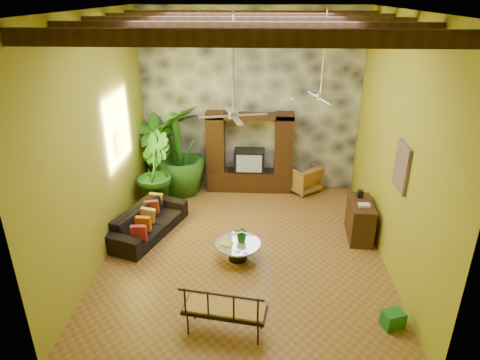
# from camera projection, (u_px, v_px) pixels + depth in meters

# --- Properties ---
(ground) EXTENTS (7.00, 7.00, 0.00)m
(ground) POSITION_uv_depth(u_px,v_px,m) (245.00, 249.00, 9.61)
(ground) COLOR brown
(ground) RESTS_ON ground
(ceiling) EXTENTS (6.00, 7.00, 0.02)m
(ceiling) POSITION_uv_depth(u_px,v_px,m) (246.00, 10.00, 7.58)
(ceiling) COLOR silver
(ceiling) RESTS_ON back_wall
(back_wall) EXTENTS (6.00, 0.02, 5.00)m
(back_wall) POSITION_uv_depth(u_px,v_px,m) (250.00, 102.00, 11.79)
(back_wall) COLOR #9A9523
(back_wall) RESTS_ON ground
(left_wall) EXTENTS (0.02, 7.00, 5.00)m
(left_wall) POSITION_uv_depth(u_px,v_px,m) (99.00, 141.00, 8.74)
(left_wall) COLOR #9A9523
(left_wall) RESTS_ON ground
(right_wall) EXTENTS (0.02, 7.00, 5.00)m
(right_wall) POSITION_uv_depth(u_px,v_px,m) (396.00, 146.00, 8.45)
(right_wall) COLOR #9A9523
(right_wall) RESTS_ON ground
(stone_accent_wall) EXTENTS (5.98, 0.10, 4.98)m
(stone_accent_wall) POSITION_uv_depth(u_px,v_px,m) (250.00, 102.00, 11.74)
(stone_accent_wall) COLOR #33343A
(stone_accent_wall) RESTS_ON ground
(ceiling_beams) EXTENTS (5.95, 5.36, 0.22)m
(ceiling_beams) POSITION_uv_depth(u_px,v_px,m) (246.00, 23.00, 7.67)
(ceiling_beams) COLOR black
(ceiling_beams) RESTS_ON ceiling
(entertainment_center) EXTENTS (2.40, 0.55, 2.30)m
(entertainment_center) POSITION_uv_depth(u_px,v_px,m) (249.00, 159.00, 12.08)
(entertainment_center) COLOR black
(entertainment_center) RESTS_ON ground
(ceiling_fan_front) EXTENTS (1.28, 1.28, 1.86)m
(ceiling_fan_front) POSITION_uv_depth(u_px,v_px,m) (234.00, 104.00, 7.87)
(ceiling_fan_front) COLOR #B6B5BA
(ceiling_fan_front) RESTS_ON ceiling
(ceiling_fan_back) EXTENTS (1.28, 1.28, 1.86)m
(ceiling_fan_back) POSITION_uv_depth(u_px,v_px,m) (321.00, 87.00, 9.25)
(ceiling_fan_back) COLOR #B6B5BA
(ceiling_fan_back) RESTS_ON ceiling
(wall_art_mask) EXTENTS (0.06, 0.32, 0.55)m
(wall_art_mask) POSITION_uv_depth(u_px,v_px,m) (118.00, 144.00, 9.81)
(wall_art_mask) COLOR gold
(wall_art_mask) RESTS_ON left_wall
(wall_art_painting) EXTENTS (0.06, 0.70, 0.90)m
(wall_art_painting) POSITION_uv_depth(u_px,v_px,m) (402.00, 167.00, 7.99)
(wall_art_painting) COLOR navy
(wall_art_painting) RESTS_ON right_wall
(sofa) EXTENTS (1.59, 2.43, 0.66)m
(sofa) POSITION_uv_depth(u_px,v_px,m) (148.00, 221.00, 10.08)
(sofa) COLOR black
(sofa) RESTS_ON ground
(wicker_armchair) EXTENTS (1.19, 1.19, 0.78)m
(wicker_armchair) POSITION_uv_depth(u_px,v_px,m) (303.00, 178.00, 12.26)
(wicker_armchair) COLOR olive
(wicker_armchair) RESTS_ON ground
(tall_plant_a) EXTENTS (1.37, 1.14, 2.22)m
(tall_plant_a) POSITION_uv_depth(u_px,v_px,m) (157.00, 154.00, 12.03)
(tall_plant_a) COLOR #24661B
(tall_plant_a) RESTS_ON ground
(tall_plant_b) EXTENTS (1.20, 1.33, 2.00)m
(tall_plant_b) POSITION_uv_depth(u_px,v_px,m) (154.00, 171.00, 11.16)
(tall_plant_b) COLOR #215D18
(tall_plant_b) RESTS_ON ground
(tall_plant_c) EXTENTS (1.92, 1.92, 2.53)m
(tall_plant_c) POSITION_uv_depth(u_px,v_px,m) (180.00, 151.00, 11.81)
(tall_plant_c) COLOR #29651A
(tall_plant_c) RESTS_ON ground
(coffee_table) EXTENTS (0.97, 0.97, 0.40)m
(coffee_table) POSITION_uv_depth(u_px,v_px,m) (238.00, 249.00, 9.15)
(coffee_table) COLOR black
(coffee_table) RESTS_ON ground
(centerpiece_plant) EXTENTS (0.38, 0.35, 0.36)m
(centerpiece_plant) POSITION_uv_depth(u_px,v_px,m) (242.00, 234.00, 9.09)
(centerpiece_plant) COLOR #1F641A
(centerpiece_plant) RESTS_ON coffee_table
(yellow_tray) EXTENTS (0.28, 0.23, 0.03)m
(yellow_tray) POSITION_uv_depth(u_px,v_px,m) (227.00, 244.00, 9.03)
(yellow_tray) COLOR yellow
(yellow_tray) RESTS_ON coffee_table
(iron_bench) EXTENTS (1.45, 0.72, 0.57)m
(iron_bench) POSITION_uv_depth(u_px,v_px,m) (224.00, 309.00, 7.00)
(iron_bench) COLOR black
(iron_bench) RESTS_ON ground
(side_console) EXTENTS (0.56, 1.15, 0.90)m
(side_console) POSITION_uv_depth(u_px,v_px,m) (360.00, 220.00, 9.91)
(side_console) COLOR #321910
(side_console) RESTS_ON ground
(green_bin) EXTENTS (0.42, 0.37, 0.31)m
(green_bin) POSITION_uv_depth(u_px,v_px,m) (393.00, 319.00, 7.33)
(green_bin) COLOR #1E7237
(green_bin) RESTS_ON ground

